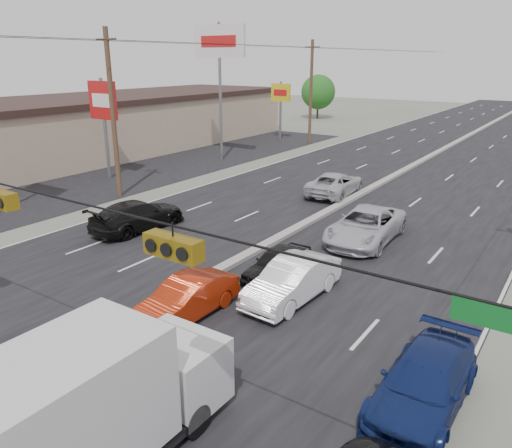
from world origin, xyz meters
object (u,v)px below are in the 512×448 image
object	(u,v)px
red_sedan	(186,299)
queue_car_a	(278,264)
pole_sign_mid	(103,106)
queue_car_d	(424,384)
pole_sign_billboard	(219,50)
tree_left_far	(318,92)
oncoming_near	(138,215)
utility_pole_left_b	(113,114)
box_truck	(82,414)
pole_sign_far	(281,97)
oncoming_far	(335,184)
queue_car_b	(292,281)
utility_pole_left_c	(311,92)
queue_car_c	(366,226)

from	to	relation	value
red_sedan	queue_car_a	distance (m)	4.43
pole_sign_mid	queue_car_d	bearing A→B (deg)	-25.31
pole_sign_billboard	queue_car_a	xyz separation A→B (m)	(16.78, -17.95, -8.25)
tree_left_far	oncoming_near	bearing A→B (deg)	-72.61
utility_pole_left_b	box_truck	distance (m)	23.17
pole_sign_far	oncoming_far	distance (m)	22.83
queue_car_b	tree_left_far	bearing A→B (deg)	119.65
utility_pole_left_c	queue_car_c	distance (m)	29.24
oncoming_near	queue_car_c	bearing A→B (deg)	-150.94
tree_left_far	red_sedan	size ratio (longest dim) A/B	1.50
queue_car_c	oncoming_near	bearing A→B (deg)	-157.33
queue_car_a	queue_car_d	xyz separation A→B (m)	(7.00, -4.48, 0.06)
pole_sign_mid	box_truck	xyz separation A→B (m)	(21.32, -18.56, -3.47)
queue_car_a	oncoming_near	distance (m)	9.05
pole_sign_billboard	pole_sign_far	size ratio (longest dim) A/B	1.83
utility_pole_left_b	tree_left_far	size ratio (longest dim) A/B	1.63
utility_pole_left_b	tree_left_far	world-z (taller)	utility_pole_left_b
pole_sign_billboard	red_sedan	bearing A→B (deg)	-54.50
queue_car_d	utility_pole_left_c	bearing A→B (deg)	122.76
utility_pole_left_b	pole_sign_mid	world-z (taller)	utility_pole_left_b
utility_pole_left_b	utility_pole_left_c	bearing A→B (deg)	90.00
box_truck	pole_sign_far	bearing A→B (deg)	116.62
pole_sign_mid	pole_sign_far	distance (m)	22.03
oncoming_near	queue_car_b	bearing A→B (deg)	171.27
tree_left_far	queue_car_a	size ratio (longest dim) A/B	1.69
utility_pole_left_b	red_sedan	distance (m)	17.30
pole_sign_billboard	queue_car_b	xyz separation A→B (m)	(18.17, -19.20, -8.13)
queue_car_c	oncoming_near	xyz separation A→B (m)	(-10.20, -4.77, -0.03)
pole_sign_far	oncoming_far	world-z (taller)	pole_sign_far
red_sedan	queue_car_c	distance (m)	10.42
utility_pole_left_c	oncoming_near	xyz separation A→B (m)	(5.80, -28.87, -4.36)
oncoming_near	queue_car_a	bearing A→B (deg)	177.10
box_truck	pole_sign_mid	bearing A→B (deg)	138.97
tree_left_far	queue_car_a	bearing A→B (deg)	-64.07
tree_left_far	queue_car_a	xyz separation A→B (m)	(24.28, -49.95, -3.10)
box_truck	utility_pole_left_b	bearing A→B (deg)	137.25
pole_sign_far	tree_left_far	bearing A→B (deg)	106.70
utility_pole_left_c	pole_sign_billboard	distance (m)	12.73
utility_pole_left_c	queue_car_d	size ratio (longest dim) A/B	2.15
pole_sign_mid	oncoming_far	bearing A→B (deg)	17.22
utility_pole_left_c	queue_car_b	size ratio (longest dim) A/B	2.23
tree_left_far	utility_pole_left_b	bearing A→B (deg)	-78.08
queue_car_b	queue_car_d	size ratio (longest dim) A/B	0.96
oncoming_far	queue_car_c	bearing A→B (deg)	121.23
utility_pole_left_c	pole_sign_billboard	world-z (taller)	pole_sign_billboard
queue_car_b	utility_pole_left_c	bearing A→B (deg)	120.42
queue_car_d	red_sedan	bearing A→B (deg)	179.43
red_sedan	oncoming_far	world-z (taller)	oncoming_far
oncoming_near	pole_sign_far	bearing A→B (deg)	-68.16
red_sedan	pole_sign_billboard	bearing A→B (deg)	126.41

